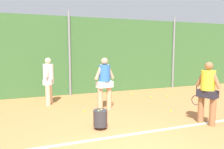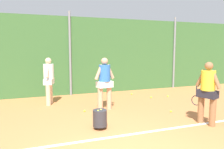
% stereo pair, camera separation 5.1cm
% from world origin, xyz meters
% --- Properties ---
extents(ground_plane, '(28.77, 28.77, 0.00)m').
position_xyz_m(ground_plane, '(0.00, 1.85, 0.00)').
color(ground_plane, '#C67542').
extents(hedge_fence_backdrop, '(18.70, 0.25, 3.44)m').
position_xyz_m(hedge_fence_backdrop, '(0.00, 6.30, 1.72)').
color(hedge_fence_backdrop, '#386633').
rests_on(hedge_fence_backdrop, ground_plane).
extents(fence_post_center, '(0.10, 0.10, 3.65)m').
position_xyz_m(fence_post_center, '(0.00, 6.13, 1.83)').
color(fence_post_center, gray).
rests_on(fence_post_center, ground_plane).
extents(fence_post_right, '(0.10, 0.10, 3.65)m').
position_xyz_m(fence_post_right, '(5.39, 6.13, 1.83)').
color(fence_post_right, gray).
rests_on(fence_post_right, ground_plane).
extents(court_baseline_paint, '(13.67, 0.10, 0.01)m').
position_xyz_m(court_baseline_paint, '(0.00, 1.07, 0.00)').
color(court_baseline_paint, white).
rests_on(court_baseline_paint, ground_plane).
extents(player_foreground_near, '(0.43, 0.74, 1.70)m').
position_xyz_m(player_foreground_near, '(2.79, 1.01, 0.95)').
color(player_foreground_near, '#8C603D').
rests_on(player_foreground_near, ground_plane).
extents(player_midcourt, '(0.73, 0.39, 1.75)m').
position_xyz_m(player_midcourt, '(0.66, 3.33, 0.99)').
color(player_midcourt, tan).
rests_on(player_midcourt, ground_plane).
extents(player_backcourt_far, '(0.43, 0.70, 1.72)m').
position_xyz_m(player_backcourt_far, '(-1.03, 4.74, 0.97)').
color(player_backcourt_far, beige).
rests_on(player_backcourt_far, ground_plane).
extents(ball_hopper, '(0.36, 0.36, 0.51)m').
position_xyz_m(ball_hopper, '(-0.02, 1.67, 0.29)').
color(ball_hopper, '#2D2D33').
rests_on(ball_hopper, ground_plane).
extents(tennis_ball_0, '(0.07, 0.07, 0.07)m').
position_xyz_m(tennis_ball_0, '(3.81, 4.29, 0.03)').
color(tennis_ball_0, '#CCDB33').
rests_on(tennis_ball_0, ground_plane).
extents(tennis_ball_1, '(0.07, 0.07, 0.07)m').
position_xyz_m(tennis_ball_1, '(2.56, 5.24, 0.03)').
color(tennis_ball_1, '#CCDB33').
rests_on(tennis_ball_1, ground_plane).
extents(tennis_ball_3, '(0.07, 0.07, 0.07)m').
position_xyz_m(tennis_ball_3, '(-0.04, 3.31, 0.03)').
color(tennis_ball_3, '#CCDB33').
rests_on(tennis_ball_3, ground_plane).
extents(tennis_ball_5, '(0.07, 0.07, 0.07)m').
position_xyz_m(tennis_ball_5, '(2.58, 2.30, 0.03)').
color(tennis_ball_5, '#CCDB33').
rests_on(tennis_ball_5, ground_plane).
extents(tennis_ball_8, '(0.07, 0.07, 0.07)m').
position_xyz_m(tennis_ball_8, '(3.03, 4.34, 0.03)').
color(tennis_ball_8, '#CCDB33').
rests_on(tennis_ball_8, ground_plane).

